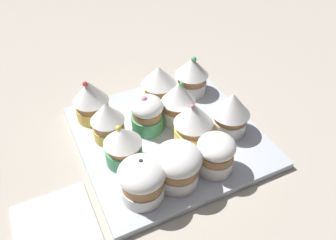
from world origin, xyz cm
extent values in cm
cube|color=#B2A899|center=(0.00, 0.00, -1.50)|extent=(180.00, 180.00, 3.00)
cube|color=silver|center=(0.00, 0.00, 0.60)|extent=(29.40, 29.40, 1.20)
cylinder|color=white|center=(-8.78, -10.06, 2.32)|extent=(6.12, 6.12, 2.25)
cylinder|color=#AD7F51|center=(-8.78, -10.06, 4.17)|extent=(5.76, 5.76, 1.44)
ellipsoid|color=white|center=(-8.78, -10.06, 5.96)|extent=(6.61, 6.61, 3.58)
sphere|color=#333338|center=(-8.53, -9.48, 7.66)|extent=(0.63, 0.63, 0.63)
cylinder|color=white|center=(-3.23, -9.87, 2.41)|extent=(6.20, 6.20, 2.42)
cylinder|color=#AD7F51|center=(-3.23, -9.87, 4.26)|extent=(5.92, 5.92, 1.28)
ellipsoid|color=white|center=(-3.23, -9.87, 6.07)|extent=(6.83, 6.83, 3.90)
cylinder|color=white|center=(2.94, -10.07, 2.46)|extent=(5.57, 5.57, 2.53)
cylinder|color=#AD7F51|center=(2.94, -10.07, 4.34)|extent=(5.28, 5.28, 1.23)
ellipsoid|color=white|center=(2.94, -10.07, 5.91)|extent=(5.71, 5.71, 3.18)
cylinder|color=#4C9E6B|center=(-8.83, -2.73, 2.59)|extent=(5.65, 5.65, 2.77)
cylinder|color=#AD7F51|center=(-8.83, -2.73, 4.58)|extent=(5.07, 5.07, 1.22)
cone|color=white|center=(-8.83, -2.73, 6.62)|extent=(5.81, 5.81, 2.86)
sphere|color=#EAD64C|center=(-9.09, -2.37, 7.91)|extent=(0.92, 0.92, 0.92)
cylinder|color=#EFC651|center=(2.94, -3.23, 2.52)|extent=(6.14, 6.14, 2.63)
cylinder|color=#AD7F51|center=(2.94, -3.23, 4.42)|extent=(5.61, 5.61, 1.17)
cone|color=white|center=(2.94, -3.23, 6.87)|extent=(6.35, 6.35, 3.72)
sphere|color=pink|center=(2.51, -3.35, 8.62)|extent=(0.73, 0.73, 0.73)
cylinder|color=white|center=(9.62, -3.86, 2.51)|extent=(5.78, 5.78, 2.62)
cylinder|color=#AD7F51|center=(9.62, -3.86, 4.45)|extent=(5.43, 5.43, 1.24)
cone|color=white|center=(9.62, -3.86, 7.03)|extent=(6.37, 6.37, 3.92)
cylinder|color=#EFC651|center=(-9.21, 3.38, 2.34)|extent=(5.21, 5.21, 2.28)
cylinder|color=#AD7F51|center=(-9.21, 3.38, 4.24)|extent=(4.97, 4.97, 1.53)
cone|color=white|center=(-9.21, 3.38, 6.66)|extent=(5.55, 5.55, 3.31)
cylinder|color=#4C9E6B|center=(-2.60, 2.66, 2.58)|extent=(5.45, 5.45, 2.77)
cylinder|color=#AD7F51|center=(-2.60, 2.66, 4.58)|extent=(4.87, 4.87, 1.21)
ellipsoid|color=white|center=(-2.60, 2.66, 6.11)|extent=(5.50, 5.50, 3.09)
sphere|color=pink|center=(-2.92, 2.83, 7.48)|extent=(1.13, 1.13, 1.13)
cylinder|color=white|center=(3.16, 2.49, 2.56)|extent=(5.83, 5.83, 2.73)
cylinder|color=#AD7F51|center=(3.16, 2.49, 4.63)|extent=(5.47, 5.47, 1.41)
cone|color=white|center=(3.16, 2.49, 7.15)|extent=(5.89, 5.89, 3.63)
sphere|color=#4CB266|center=(3.65, 2.35, 8.85)|extent=(0.75, 0.75, 0.75)
cylinder|color=#EFC651|center=(-10.17, 9.56, 2.46)|extent=(5.82, 5.82, 2.52)
cylinder|color=#AD7F51|center=(-10.17, 9.56, 4.37)|extent=(5.57, 5.57, 1.30)
cone|color=white|center=(-10.17, 9.56, 6.95)|extent=(6.17, 6.17, 3.86)
sphere|color=red|center=(-10.67, 9.37, 8.75)|extent=(0.87, 0.87, 0.87)
cylinder|color=#EFC651|center=(2.49, 8.98, 2.40)|extent=(5.77, 5.77, 2.40)
cylinder|color=#AD7F51|center=(2.49, 8.98, 4.35)|extent=(5.36, 5.36, 1.49)
cone|color=white|center=(2.49, 8.98, 6.87)|extent=(6.42, 6.42, 3.55)
cylinder|color=white|center=(9.37, 9.06, 2.36)|extent=(5.87, 5.87, 2.32)
cylinder|color=#AD7F51|center=(9.37, 9.06, 4.29)|extent=(5.38, 5.38, 1.54)
cone|color=white|center=(9.37, 9.06, 6.80)|extent=(6.38, 6.38, 3.48)
sphere|color=#4CB266|center=(9.58, 8.95, 8.39)|extent=(1.04, 1.04, 1.04)
cube|color=white|center=(-21.10, -10.61, 0.30)|extent=(10.55, 14.83, 0.60)
camera|label=1|loc=(-18.50, -38.39, 41.13)|focal=36.61mm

